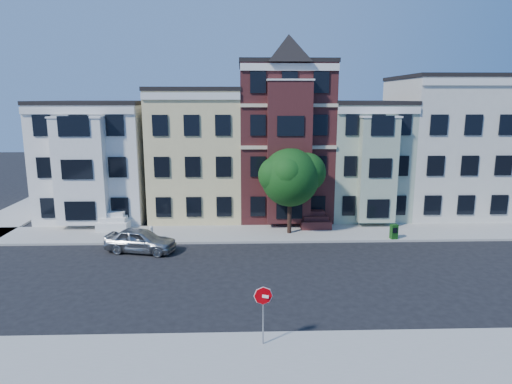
{
  "coord_description": "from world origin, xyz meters",
  "views": [
    {
      "loc": [
        -3.44,
        -23.05,
        9.5
      ],
      "look_at": [
        -2.62,
        2.65,
        4.2
      ],
      "focal_mm": 32.0,
      "sensor_mm": 36.0,
      "label": 1
    }
  ],
  "objects_px": {
    "street_tree": "(290,181)",
    "fire_hydrant": "(151,234)",
    "newspaper_box": "(394,232)",
    "parked_car": "(140,240)",
    "stop_sign": "(263,312)"
  },
  "relations": [
    {
      "from": "street_tree",
      "to": "stop_sign",
      "type": "relative_size",
      "value": 2.77
    },
    {
      "from": "street_tree",
      "to": "newspaper_box",
      "type": "relative_size",
      "value": 7.44
    },
    {
      "from": "street_tree",
      "to": "newspaper_box",
      "type": "bearing_deg",
      "value": -12.99
    },
    {
      "from": "street_tree",
      "to": "stop_sign",
      "type": "distance_m",
      "value": 15.23
    },
    {
      "from": "parked_car",
      "to": "street_tree",
      "type": "bearing_deg",
      "value": -58.18
    },
    {
      "from": "newspaper_box",
      "to": "fire_hydrant",
      "type": "height_order",
      "value": "newspaper_box"
    },
    {
      "from": "parked_car",
      "to": "stop_sign",
      "type": "bearing_deg",
      "value": -135.17
    },
    {
      "from": "parked_car",
      "to": "fire_hydrant",
      "type": "distance_m",
      "value": 2.15
    },
    {
      "from": "street_tree",
      "to": "fire_hydrant",
      "type": "distance_m",
      "value": 10.11
    },
    {
      "from": "parked_car",
      "to": "stop_sign",
      "type": "xyz_separation_m",
      "value": [
        7.17,
        -11.49,
        0.72
      ]
    },
    {
      "from": "newspaper_box",
      "to": "fire_hydrant",
      "type": "distance_m",
      "value": 16.41
    },
    {
      "from": "stop_sign",
      "to": "parked_car",
      "type": "bearing_deg",
      "value": 139.73
    },
    {
      "from": "fire_hydrant",
      "to": "street_tree",
      "type": "bearing_deg",
      "value": 7.29
    },
    {
      "from": "newspaper_box",
      "to": "street_tree",
      "type": "bearing_deg",
      "value": 157.81
    },
    {
      "from": "newspaper_box",
      "to": "parked_car",
      "type": "bearing_deg",
      "value": 176.74
    }
  ]
}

